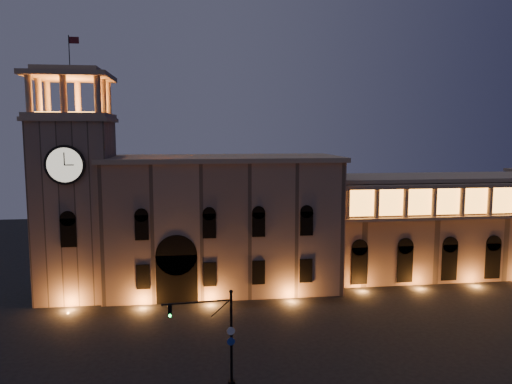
% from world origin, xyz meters
% --- Properties ---
extents(ground, '(160.00, 160.00, 0.00)m').
position_xyz_m(ground, '(0.00, 0.00, 0.00)').
color(ground, black).
rests_on(ground, ground).
extents(government_building, '(30.80, 12.80, 17.60)m').
position_xyz_m(government_building, '(-2.08, 21.93, 8.77)').
color(government_building, '#8A6E5A').
rests_on(government_building, ground).
extents(clock_tower, '(9.80, 9.80, 32.40)m').
position_xyz_m(clock_tower, '(-20.50, 20.98, 12.50)').
color(clock_tower, '#8A6E5A').
rests_on(clock_tower, ground).
extents(colonnade_wing, '(40.60, 11.50, 14.50)m').
position_xyz_m(colonnade_wing, '(32.00, 23.92, 7.33)').
color(colonnade_wing, '#856855').
rests_on(colonnade_wing, ground).
extents(traffic_light, '(5.90, 0.93, 8.11)m').
position_xyz_m(traffic_light, '(-4.08, -4.56, 4.26)').
color(traffic_light, black).
rests_on(traffic_light, ground).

